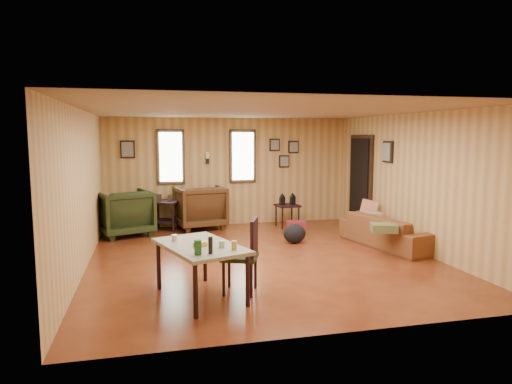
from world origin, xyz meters
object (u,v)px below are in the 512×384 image
sofa (389,226)px  recliner_green (125,211)px  dining_table (201,249)px  end_table (165,210)px  side_table (287,204)px  recliner_brown (200,205)px

sofa → recliner_green: size_ratio=1.92×
sofa → dining_table: dining_table is taller
recliner_green → dining_table: recliner_green is taller
end_table → dining_table: bearing=-86.5°
side_table → sofa: bearing=-59.9°
recliner_green → end_table: recliner_green is taller
recliner_brown → side_table: recliner_brown is taller
end_table → dining_table: (0.27, -4.32, 0.18)m
dining_table → end_table: bearing=74.8°
recliner_brown → end_table: size_ratio=1.33×
recliner_green → dining_table: (1.09, -3.95, 0.11)m
recliner_green → side_table: (3.46, 0.07, 0.01)m
recliner_green → side_table: recliner_green is taller
side_table → end_table: bearing=173.6°
end_table → dining_table: dining_table is taller
recliner_brown → recliner_green: size_ratio=1.01×
recliner_brown → end_table: 0.74m
side_table → dining_table: dining_table is taller
sofa → side_table: 2.50m
recliner_brown → recliner_green: (-1.56, -0.38, -0.01)m
recliner_green → dining_table: size_ratio=0.67×
sofa → end_table: end_table is taller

